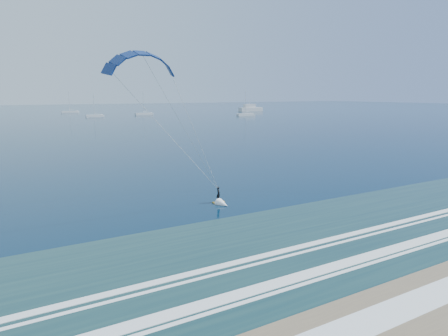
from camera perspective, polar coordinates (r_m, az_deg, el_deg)
ground at (r=24.71m, az=20.31°, el=-19.09°), size 900.00×900.00×0.00m
kitesurfer_rig at (r=38.88m, az=-5.73°, el=5.57°), size 14.84×6.14×16.59m
motor_yacht at (r=273.24m, az=3.78°, el=8.49°), size 16.86×4.50×6.72m
sailboat_3 at (r=214.04m, az=-18.01°, el=7.10°), size 8.50×2.40×11.82m
sailboat_4 at (r=264.36m, az=-21.16°, el=7.49°), size 9.81×2.40×13.18m
sailboat_5 at (r=227.65m, az=-11.38°, el=7.59°), size 9.70×2.40×13.10m
sailboat_6 at (r=216.86m, az=3.07°, el=7.64°), size 9.90×2.40×13.25m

